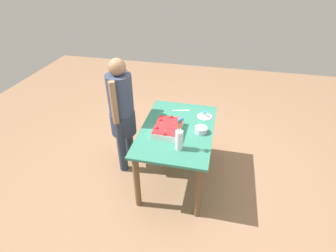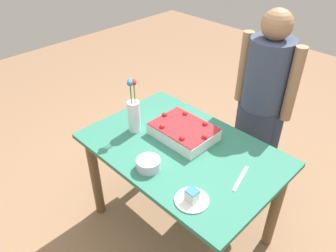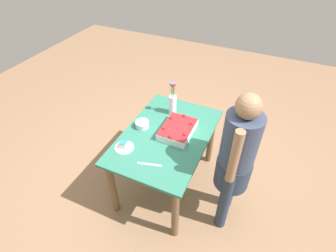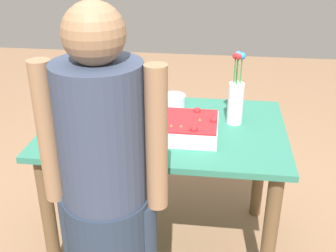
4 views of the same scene
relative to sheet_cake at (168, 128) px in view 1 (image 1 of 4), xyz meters
The scene contains 8 objects.
ground_plane 0.80m from the sheet_cake, 50.90° to the right, with size 8.00×8.00×0.00m, color #936D4F.
dining_table 0.21m from the sheet_cake, 50.90° to the right, with size 1.23×0.82×0.75m.
sheet_cake is the anchor object (origin of this frame).
serving_plate_with_slice 0.55m from the sheet_cake, 42.70° to the right, with size 0.18×0.18×0.07m.
cake_knife 0.50m from the sheet_cake, ahead, with size 0.22×0.02×0.00m, color silver.
flower_vase 0.34m from the sheet_cake, 147.40° to the right, with size 0.08×0.08×0.38m.
fruit_bowl 0.37m from the sheet_cake, 79.95° to the right, with size 0.14×0.14×0.06m, color silver.
person_standing 0.65m from the sheet_cake, 72.69° to the left, with size 0.45×0.31×1.49m.
Camera 1 is at (-2.45, -0.43, 2.45)m, focal length 28.00 mm.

